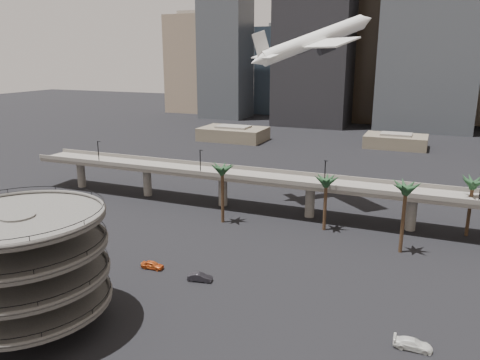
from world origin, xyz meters
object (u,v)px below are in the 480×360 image
at_px(parking_ramp, 23,261).
at_px(car_a, 152,265).
at_px(airborne_jet, 313,41).
at_px(overpass, 265,181).
at_px(car_b, 200,277).
at_px(car_c, 413,344).

xyz_separation_m(parking_ramp, car_a, (5.45, 21.79, -9.14)).
bearing_deg(car_a, airborne_jet, -17.85).
bearing_deg(overpass, airborne_jet, 68.96).
distance_m(overpass, car_b, 38.80).
height_order(overpass, airborne_jet, airborne_jet).
bearing_deg(airborne_jet, overpass, -156.52).
relative_size(airborne_jet, car_c, 5.79).
height_order(parking_ramp, car_a, parking_ramp).
height_order(overpass, car_a, overpass).
height_order(overpass, car_b, overpass).
height_order(parking_ramp, car_c, parking_ramp).
bearing_deg(overpass, parking_ramp, -102.43).
xyz_separation_m(parking_ramp, car_b, (15.30, 20.84, -9.16)).
height_order(airborne_jet, car_b, airborne_jet).
distance_m(airborne_jet, car_c, 77.75).
distance_m(parking_ramp, car_b, 27.43).
bearing_deg(overpass, car_c, -50.95).
bearing_deg(car_c, car_b, 78.64).
height_order(airborne_jet, car_c, airborne_jet).
distance_m(parking_ramp, airborne_jet, 83.21).
bearing_deg(airborne_jet, car_b, -139.65).
relative_size(parking_ramp, car_c, 4.64).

